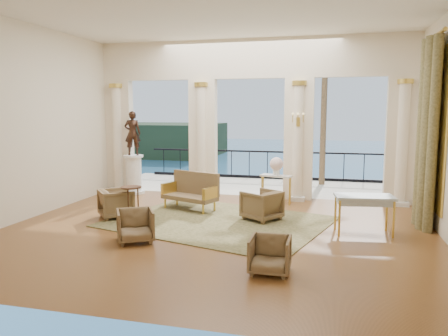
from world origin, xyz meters
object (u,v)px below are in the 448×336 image
(settee, at_px, (192,191))
(side_table, at_px, (131,191))
(armchair_b, at_px, (270,253))
(armchair_a, at_px, (135,224))
(statue, at_px, (133,133))
(armchair_d, at_px, (116,202))
(game_table, at_px, (364,199))
(console_table, at_px, (276,180))
(armchair_c, at_px, (262,204))
(pedestal, at_px, (134,175))

(settee, distance_m, side_table, 1.70)
(armchair_b, bearing_deg, armchair_a, 159.62)
(statue, bearing_deg, armchair_d, 90.72)
(armchair_d, relative_size, statue, 0.57)
(game_table, bearing_deg, statue, 147.87)
(settee, relative_size, statue, 1.18)
(armchair_d, bearing_deg, statue, -22.81)
(game_table, height_order, statue, statue)
(console_table, xyz_separation_m, side_table, (-3.03, -2.50, 0.01))
(console_table, bearing_deg, armchair_b, -69.28)
(armchair_c, height_order, side_table, side_table)
(pedestal, distance_m, console_table, 4.41)
(settee, xyz_separation_m, console_table, (2.00, 1.17, 0.18))
(armchair_b, relative_size, settee, 0.41)
(console_table, bearing_deg, pedestal, -171.49)
(armchair_b, xyz_separation_m, armchair_c, (-0.66, 3.24, 0.07))
(settee, bearing_deg, armchair_a, -73.04)
(side_table, bearing_deg, game_table, 0.90)
(armchair_a, height_order, armchair_d, armchair_d)
(side_table, bearing_deg, console_table, 39.61)
(armchair_d, bearing_deg, game_table, -130.72)
(armchair_d, relative_size, pedestal, 0.64)
(game_table, relative_size, statue, 0.94)
(console_table, bearing_deg, statue, -171.49)
(pedestal, xyz_separation_m, statue, (0.00, 0.00, 1.27))
(armchair_a, height_order, armchair_c, armchair_c)
(armchair_b, distance_m, statue, 7.57)
(statue, bearing_deg, side_table, 97.46)
(armchair_d, height_order, settee, settee)
(armchair_a, xyz_separation_m, console_table, (2.18, 4.08, 0.31))
(statue, bearing_deg, console_table, 156.81)
(armchair_a, height_order, game_table, game_table)
(settee, bearing_deg, armchair_c, 1.11)
(settee, relative_size, game_table, 1.26)
(armchair_d, distance_m, statue, 3.37)
(armchair_c, xyz_separation_m, game_table, (2.20, -0.59, 0.33))
(game_table, distance_m, console_table, 3.21)
(armchair_d, xyz_separation_m, game_table, (5.56, 0.01, 0.34))
(game_table, bearing_deg, pedestal, 147.87)
(armchair_c, bearing_deg, armchair_d, -46.63)
(armchair_a, relative_size, side_table, 0.90)
(armchair_a, height_order, settee, settee)
(armchair_a, bearing_deg, pedestal, 85.85)
(statue, height_order, console_table, statue)
(pedestal, distance_m, statue, 1.27)
(armchair_a, height_order, console_table, console_table)
(game_table, height_order, side_table, game_table)
(armchair_d, xyz_separation_m, settee, (1.45, 1.27, 0.10))
(armchair_d, bearing_deg, settee, -89.64)
(side_table, bearing_deg, armchair_a, -61.72)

